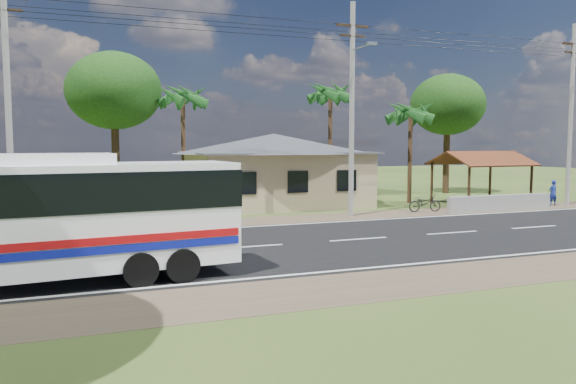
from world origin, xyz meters
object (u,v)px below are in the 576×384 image
object	(u,v)px
coach_bus	(19,213)
person	(553,193)
waiting_shed	(481,161)
motorcycle	(425,203)

from	to	relation	value
coach_bus	person	size ratio (longest dim) A/B	7.43
waiting_shed	person	world-z (taller)	waiting_shed
waiting_shed	coach_bus	bearing A→B (deg)	-154.00
coach_bus	motorcycle	size ratio (longest dim) A/B	6.25
waiting_shed	motorcycle	distance (m)	5.99
motorcycle	waiting_shed	bearing A→B (deg)	-60.75
motorcycle	person	bearing A→B (deg)	-80.48
waiting_shed	person	xyz separation A→B (m)	(3.88, -1.95, -1.94)
waiting_shed	motorcycle	size ratio (longest dim) A/B	2.78
coach_bus	motorcycle	distance (m)	22.23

